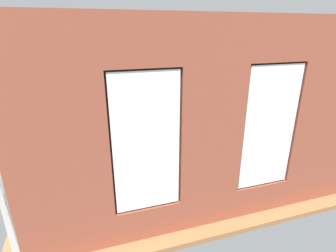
{
  "coord_description": "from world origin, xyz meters",
  "views": [
    {
      "loc": [
        1.86,
        6.08,
        3.3
      ],
      "look_at": [
        0.02,
        0.4,
        1.09
      ],
      "focal_mm": 28.0,
      "sensor_mm": 36.0,
      "label": 1
    }
  ],
  "objects_px": {
    "remote_silver": "(162,139)",
    "potted_plant_between_couches": "(246,166)",
    "potted_plant_beside_window_right": "(72,195)",
    "potted_plant_corner_near_left": "(215,110)",
    "tv_flatscreen": "(47,147)",
    "coffee_table": "(157,140)",
    "remote_black": "(149,137)",
    "potted_plant_corner_far_left": "(301,154)",
    "potted_plant_by_left_couch": "(209,126)",
    "papasan_chair": "(149,121)",
    "table_plant_small": "(141,138)",
    "couch_by_window": "(187,188)",
    "potted_plant_foreground_right": "(67,122)",
    "candle_jar": "(157,136)",
    "potted_plant_near_tv": "(77,179)",
    "cup_ceramic": "(169,133)",
    "media_console": "(52,175)",
    "couch_left": "(243,138)"
  },
  "relations": [
    {
      "from": "potted_plant_by_left_couch",
      "to": "potted_plant_between_couches",
      "type": "distance_m",
      "value": 3.36
    },
    {
      "from": "potted_plant_beside_window_right",
      "to": "potted_plant_corner_near_left",
      "type": "height_order",
      "value": "potted_plant_beside_window_right"
    },
    {
      "from": "remote_silver",
      "to": "papasan_chair",
      "type": "distance_m",
      "value": 1.61
    },
    {
      "from": "potted_plant_beside_window_right",
      "to": "potted_plant_between_couches",
      "type": "height_order",
      "value": "potted_plant_beside_window_right"
    },
    {
      "from": "coffee_table",
      "to": "potted_plant_foreground_right",
      "type": "distance_m",
      "value": 2.81
    },
    {
      "from": "couch_by_window",
      "to": "potted_plant_beside_window_right",
      "type": "height_order",
      "value": "potted_plant_beside_window_right"
    },
    {
      "from": "tv_flatscreen",
      "to": "couch_left",
      "type": "bearing_deg",
      "value": -174.79
    },
    {
      "from": "cup_ceramic",
      "to": "couch_left",
      "type": "bearing_deg",
      "value": 161.5
    },
    {
      "from": "potted_plant_corner_far_left",
      "to": "potted_plant_near_tv",
      "type": "height_order",
      "value": "potted_plant_corner_far_left"
    },
    {
      "from": "coffee_table",
      "to": "remote_black",
      "type": "height_order",
      "value": "remote_black"
    },
    {
      "from": "cup_ceramic",
      "to": "candle_jar",
      "type": "height_order",
      "value": "same"
    },
    {
      "from": "potted_plant_by_left_couch",
      "to": "potted_plant_corner_far_left",
      "type": "relative_size",
      "value": 0.32
    },
    {
      "from": "potted_plant_by_left_couch",
      "to": "potted_plant_between_couches",
      "type": "height_order",
      "value": "potted_plant_between_couches"
    },
    {
      "from": "couch_by_window",
      "to": "potted_plant_foreground_right",
      "type": "distance_m",
      "value": 4.54
    },
    {
      "from": "cup_ceramic",
      "to": "remote_black",
      "type": "distance_m",
      "value": 0.63
    },
    {
      "from": "tv_flatscreen",
      "to": "potted_plant_beside_window_right",
      "type": "bearing_deg",
      "value": 107.78
    },
    {
      "from": "potted_plant_corner_near_left",
      "to": "couch_left",
      "type": "bearing_deg",
      "value": 85.82
    },
    {
      "from": "couch_by_window",
      "to": "cup_ceramic",
      "type": "distance_m",
      "value": 2.62
    },
    {
      "from": "tv_flatscreen",
      "to": "coffee_table",
      "type": "bearing_deg",
      "value": -159.39
    },
    {
      "from": "coffee_table",
      "to": "tv_flatscreen",
      "type": "relative_size",
      "value": 1.4
    },
    {
      "from": "potted_plant_beside_window_right",
      "to": "potted_plant_corner_near_left",
      "type": "xyz_separation_m",
      "value": [
        -4.79,
        -4.02,
        -0.13
      ]
    },
    {
      "from": "papasan_chair",
      "to": "media_console",
      "type": "bearing_deg",
      "value": 41.44
    },
    {
      "from": "remote_black",
      "to": "potted_plant_foreground_right",
      "type": "distance_m",
      "value": 2.58
    },
    {
      "from": "table_plant_small",
      "to": "remote_black",
      "type": "bearing_deg",
      "value": -139.78
    },
    {
      "from": "papasan_chair",
      "to": "table_plant_small",
      "type": "bearing_deg",
      "value": 68.92
    },
    {
      "from": "potted_plant_beside_window_right",
      "to": "potted_plant_corner_far_left",
      "type": "distance_m",
      "value": 4.79
    },
    {
      "from": "couch_by_window",
      "to": "potted_plant_near_tv",
      "type": "height_order",
      "value": "potted_plant_near_tv"
    },
    {
      "from": "tv_flatscreen",
      "to": "remote_black",
      "type": "bearing_deg",
      "value": -155.84
    },
    {
      "from": "couch_by_window",
      "to": "candle_jar",
      "type": "relative_size",
      "value": 18.41
    },
    {
      "from": "cup_ceramic",
      "to": "media_console",
      "type": "distance_m",
      "value": 3.31
    },
    {
      "from": "papasan_chair",
      "to": "potted_plant_foreground_right",
      "type": "distance_m",
      "value": 2.55
    },
    {
      "from": "couch_left",
      "to": "candle_jar",
      "type": "relative_size",
      "value": 19.81
    },
    {
      "from": "potted_plant_corner_near_left",
      "to": "potted_plant_foreground_right",
      "type": "bearing_deg",
      "value": 0.49
    },
    {
      "from": "remote_silver",
      "to": "potted_plant_between_couches",
      "type": "distance_m",
      "value": 2.55
    },
    {
      "from": "remote_silver",
      "to": "potted_plant_between_couches",
      "type": "bearing_deg",
      "value": -45.35
    },
    {
      "from": "potted_plant_foreground_right",
      "to": "papasan_chair",
      "type": "bearing_deg",
      "value": -179.34
    },
    {
      "from": "remote_black",
      "to": "potted_plant_corner_far_left",
      "type": "relative_size",
      "value": 0.14
    },
    {
      "from": "table_plant_small",
      "to": "potted_plant_corner_near_left",
      "type": "height_order",
      "value": "potted_plant_corner_near_left"
    },
    {
      "from": "potted_plant_corner_near_left",
      "to": "remote_silver",
      "type": "bearing_deg",
      "value": 32.95
    },
    {
      "from": "table_plant_small",
      "to": "potted_plant_corner_near_left",
      "type": "distance_m",
      "value": 3.48
    },
    {
      "from": "table_plant_small",
      "to": "media_console",
      "type": "height_order",
      "value": "table_plant_small"
    },
    {
      "from": "coffee_table",
      "to": "papasan_chair",
      "type": "height_order",
      "value": "papasan_chair"
    },
    {
      "from": "cup_ceramic",
      "to": "potted_plant_foreground_right",
      "type": "bearing_deg",
      "value": -24.83
    },
    {
      "from": "couch_by_window",
      "to": "table_plant_small",
      "type": "distance_m",
      "value": 2.35
    },
    {
      "from": "potted_plant_corner_far_left",
      "to": "potted_plant_near_tv",
      "type": "relative_size",
      "value": 1.29
    },
    {
      "from": "candle_jar",
      "to": "potted_plant_corner_near_left",
      "type": "relative_size",
      "value": 0.07
    },
    {
      "from": "remote_silver",
      "to": "potted_plant_foreground_right",
      "type": "relative_size",
      "value": 0.14
    },
    {
      "from": "couch_by_window",
      "to": "coffee_table",
      "type": "distance_m",
      "value": 2.43
    },
    {
      "from": "tv_flatscreen",
      "to": "cup_ceramic",
      "type": "bearing_deg",
      "value": -159.63
    },
    {
      "from": "couch_by_window",
      "to": "tv_flatscreen",
      "type": "distance_m",
      "value": 3.04
    }
  ]
}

